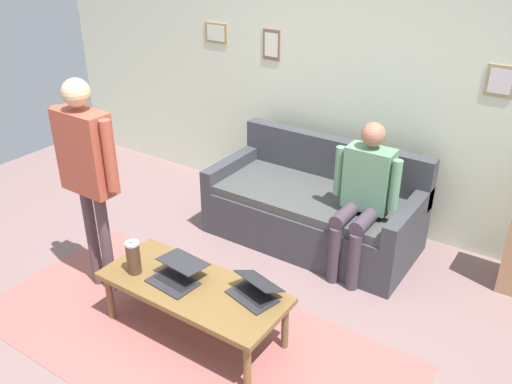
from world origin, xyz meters
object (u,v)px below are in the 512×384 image
coffee_table (193,290)px  person_seated (364,192)px  couch (315,209)px  person_standing (87,162)px  laptop_center (255,291)px  french_press (133,257)px  laptop_left (176,275)px

coffee_table → person_seated: 1.56m
couch → person_standing: person_standing is taller
laptop_center → person_standing: 1.52m
french_press → person_standing: (0.52, -0.12, 0.56)m
french_press → person_seated: bearing=-125.6°
person_standing → person_seated: bearing=-139.2°
laptop_left → laptop_center: laptop_center is taller
couch → laptop_center: couch is taller
couch → french_press: (0.53, 1.71, 0.23)m
coffee_table → laptop_center: size_ratio=3.52×
person_standing → coffee_table: bearing=179.0°
laptop_left → person_seated: (-0.75, -1.40, 0.27)m
person_seated → laptop_center: bearing=80.5°
laptop_left → person_standing: person_standing is taller
laptop_center → person_seated: 1.29m
french_press → couch: bearing=-107.2°
coffee_table → french_press: bearing=13.8°
couch → person_standing: 2.06m
french_press → person_standing: 0.77m
laptop_center → french_press: french_press is taller
coffee_table → person_standing: (0.96, -0.02, 0.73)m
laptop_left → laptop_center: (-0.55, -0.16, -0.01)m
couch → french_press: 1.81m
laptop_left → person_seated: person_seated is taller
couch → person_seated: size_ratio=1.45×
laptop_left → person_standing: size_ratio=0.21×
french_press → person_standing: size_ratio=0.16×
couch → coffee_table: couch is taller
laptop_left → laptop_center: 0.57m
french_press → coffee_table: bearing=-166.2°
laptop_center → person_seated: bearing=-99.5°
laptop_center → french_press: 0.90m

